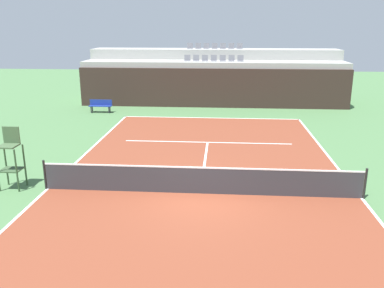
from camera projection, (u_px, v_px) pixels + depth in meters
The scene contains 15 objects.
ground_plane at pixel (200, 194), 14.04m from camera, with size 80.00×80.00×0.00m, color #477042.
court_surface at pixel (200, 194), 14.04m from camera, with size 11.00×24.00×0.01m, color brown.
baseline_far at pixel (211, 118), 25.47m from camera, with size 11.00×0.10×0.00m, color white.
sideline_left at pixel (48, 189), 14.43m from camera, with size 0.10×24.00×0.00m, color white.
sideline_right at pixel (362, 198), 13.64m from camera, with size 0.10×24.00×0.00m, color white.
service_line_far at pixel (208, 142), 20.16m from camera, with size 8.26×0.10×0.00m, color white.
centre_service_line at pixel (205, 163), 17.10m from camera, with size 0.10×6.40×0.00m, color white.
back_wall at pixel (213, 88), 28.45m from camera, with size 18.97×0.30×2.73m, color #33231E.
stands_tier_lower at pixel (213, 83), 29.68m from camera, with size 18.97×2.40×3.11m, color #9E9E99.
stands_tier_upper at pixel (214, 74), 31.88m from camera, with size 18.97×2.40×3.85m, color #9E9E99.
seating_row_lower at pixel (214, 59), 29.30m from camera, with size 4.29×0.44×0.44m.
seating_row_upper at pixel (215, 47), 31.39m from camera, with size 4.29×0.44×0.44m.
tennis_net at pixel (200, 180), 13.90m from camera, with size 11.08×0.08×1.07m.
umpire_chair at pixel (11, 156), 14.25m from camera, with size 0.76×0.66×2.20m.
player_bench at pixel (101, 105), 27.00m from camera, with size 1.50×0.40×0.85m.
Camera 1 is at (0.70, -12.97, 5.60)m, focal length 37.94 mm.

